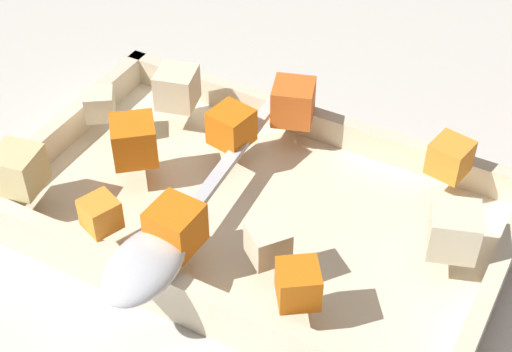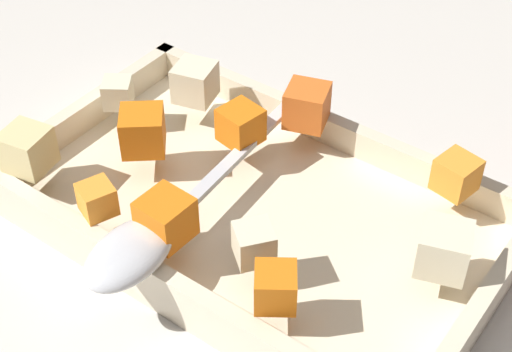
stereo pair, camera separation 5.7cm
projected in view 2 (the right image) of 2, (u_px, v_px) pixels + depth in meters
The scene contains 15 objects.
ground_plane at pixel (261, 218), 0.61m from camera, with size 4.00×4.00×0.00m, color beige.
baking_dish at pixel (256, 213), 0.60m from camera, with size 0.37×0.22×0.04m.
carrot_chunk_near_spoon at pixel (241, 125), 0.61m from camera, with size 0.03×0.03×0.03m, color orange.
carrot_chunk_far_left at pixel (143, 131), 0.60m from camera, with size 0.03×0.03×0.03m, color orange.
carrot_chunk_near_right at pixel (97, 199), 0.55m from camera, with size 0.02×0.02×0.02m, color orange.
carrot_chunk_corner_nw at pixel (307, 106), 0.63m from camera, with size 0.03×0.03×0.03m, color orange.
carrot_chunk_back_center at pixel (456, 175), 0.57m from camera, with size 0.03×0.03×0.03m, color orange.
carrot_chunk_heap_side at pixel (275, 287), 0.49m from camera, with size 0.03×0.03×0.03m, color orange.
carrot_chunk_rim_edge at pixel (166, 218), 0.53m from camera, with size 0.03×0.03×0.03m, color orange.
potato_chunk_near_left at pixel (118, 93), 0.65m from camera, with size 0.02×0.02×0.02m, color beige.
potato_chunk_corner_ne at pixel (254, 243), 0.52m from camera, with size 0.03×0.03×0.03m, color beige.
potato_chunk_mid_left at pixel (195, 82), 0.65m from camera, with size 0.03×0.03×0.03m, color beige.
potato_chunk_under_handle at pixel (446, 247), 0.51m from camera, with size 0.03×0.03×0.03m, color beige.
potato_chunk_mid_right at pixel (27, 149), 0.59m from camera, with size 0.03×0.03×0.03m, color #E0CC89.
serving_spoon at pixel (143, 241), 0.53m from camera, with size 0.05×0.25×0.02m.
Camera 2 is at (0.25, -0.36, 0.43)m, focal length 54.98 mm.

